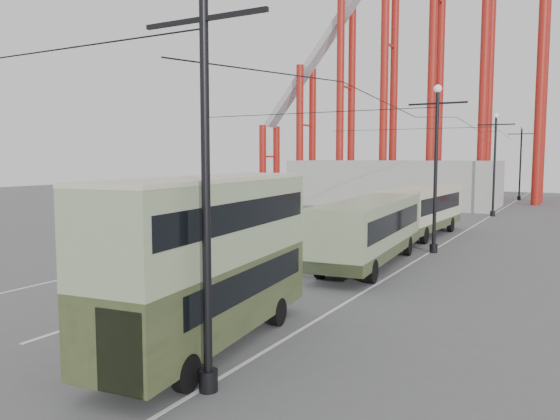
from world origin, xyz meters
The scene contains 12 objects.
ground centered at (0.00, 0.00, 0.00)m, with size 160.00×160.00×0.00m, color #555558.
road_markings centered at (-0.86, 19.70, 0.01)m, with size 12.52×120.00×0.01m.
lamp_post_near centered at (5.60, -3.00, 7.86)m, with size 3.20×0.44×10.80m.
lamp_post_mid centered at (5.60, 18.00, 4.68)m, with size 3.20×0.44×9.32m.
lamp_post_far centered at (5.60, 40.00, 4.68)m, with size 3.20×0.44×9.32m.
lamp_post_distant centered at (5.60, 62.00, 4.68)m, with size 3.20×0.44×9.32m.
roller_coaster centered at (-2.49, 56.89, 22.92)m, with size 52.95×5.00×55.48m.
fairground_shed centered at (-6.00, 47.00, 2.50)m, with size 22.00×10.00×5.00m, color #A3A39E.
double_decker_bus centered at (3.87, -0.57, 2.69)m, with size 3.30×9.15×4.80m.
single_decker_green centered at (3.69, 12.87, 1.83)m, with size 3.52×11.63×3.24m.
single_decker_cream centered at (3.23, 24.35, 1.88)m, with size 3.07×10.81×3.34m.
pedestrian centered at (1.04, 10.95, 0.83)m, with size 0.61×0.40×1.66m, color black.
Camera 1 is at (12.94, -12.69, 5.33)m, focal length 35.00 mm.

